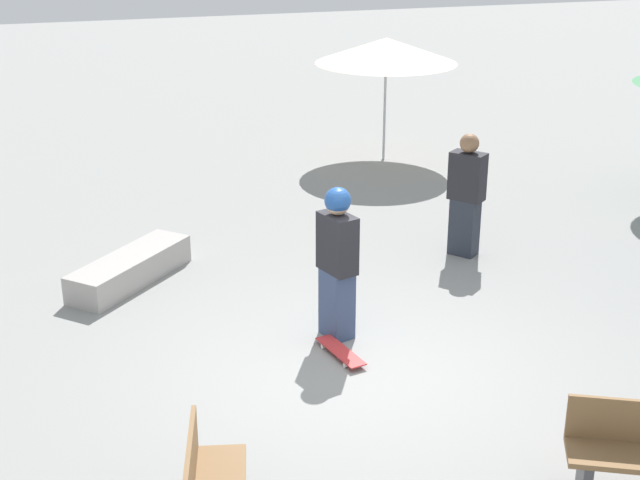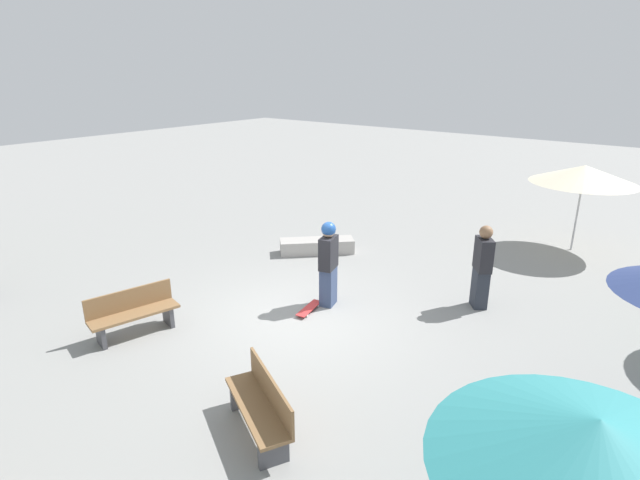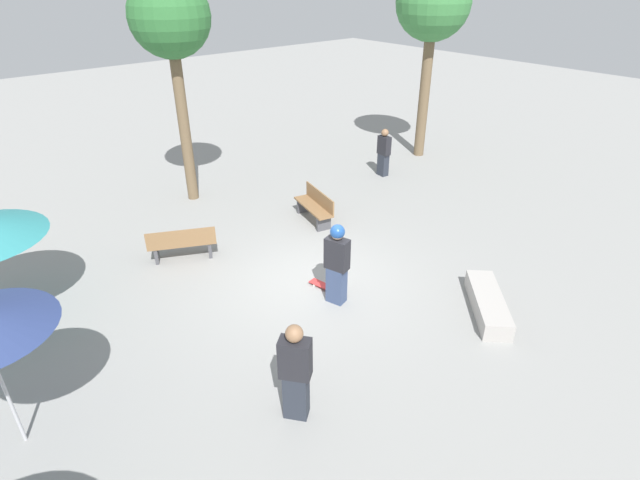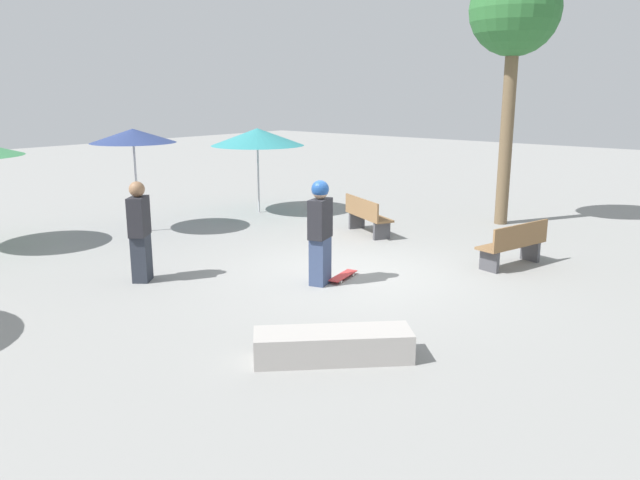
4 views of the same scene
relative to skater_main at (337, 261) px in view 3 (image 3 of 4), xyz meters
name	(u,v)px [view 3 (image 3 of 4)]	position (x,y,z in m)	size (l,w,h in m)	color
ground_plane	(316,283)	(0.78, -0.09, -0.97)	(60.00, 60.00, 0.00)	gray
skater_main	(337,261)	(0.00, 0.00, 0.00)	(0.53, 0.39, 1.81)	#38476B
skateboard	(325,286)	(0.49, -0.12, -0.92)	(0.82, 0.36, 0.07)	red
concrete_ledge	(488,304)	(-2.28, -2.11, -0.79)	(1.78, 1.78, 0.37)	#A8A39E
bench_near	(315,206)	(3.20, -2.10, -0.55)	(1.66, 0.80, 0.85)	#47474C
bench_far	(182,244)	(3.67, 1.65, -0.55)	(1.11, 1.63, 0.85)	#47474C
palm_tree_center_left	(433,6)	(4.88, -8.58, 4.10)	(2.46, 2.46, 6.41)	brown
palm_tree_right	(170,21)	(6.79, -0.26, 4.00)	(2.12, 2.12, 6.16)	brown
bystander_watching	(296,372)	(-1.85, 2.52, -0.10)	(0.54, 0.51, 1.76)	#282D38
bystander_far	(384,153)	(4.33, -6.03, -0.18)	(0.45, 0.27, 1.59)	#282D38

